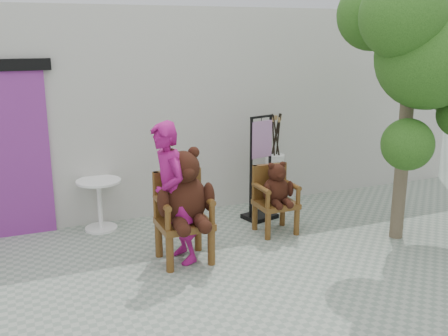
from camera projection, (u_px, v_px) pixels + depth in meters
name	position (u px, v px, depth m)	size (l,w,h in m)	color
ground_plane	(304.00, 277.00, 5.84)	(60.00, 60.00, 0.00)	gray
back_wall	(204.00, 107.00, 8.23)	(9.00, 1.00, 3.00)	#B9B7AD
doorway	(1.00, 151.00, 6.73)	(1.40, 0.11, 2.33)	#7F2B83
chair_big	(184.00, 199.00, 6.07)	(0.68, 0.72, 1.38)	#4C2E10
chair_small	(275.00, 191.00, 7.03)	(0.52, 0.53, 0.98)	#4C2E10
person	(174.00, 194.00, 6.01)	(0.62, 0.40, 1.69)	#901162
cafe_table	(100.00, 199.00, 7.14)	(0.60, 0.60, 0.70)	white
display_stand	(260.00, 180.00, 7.54)	(0.53, 0.46, 1.51)	black
stool_bucket	(275.00, 166.00, 8.10)	(0.32, 0.32, 1.45)	white
tree	(428.00, 51.00, 6.25)	(2.30, 1.91, 3.29)	#4A3E2C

